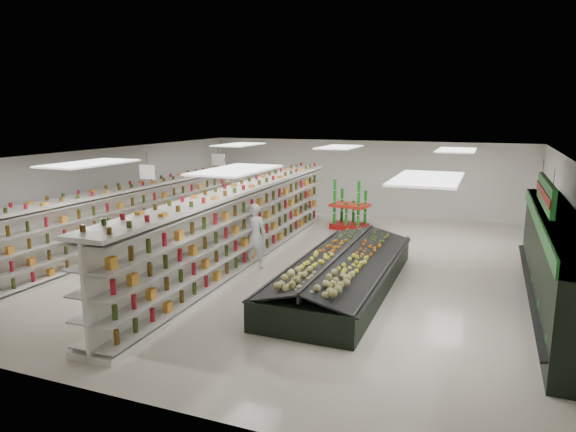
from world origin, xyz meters
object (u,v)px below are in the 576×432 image
at_px(gondola_center, 243,229).
at_px(shopper_background, 228,204).
at_px(gondola_left, 138,219).
at_px(soda_endcap, 350,207).
at_px(produce_island, 343,271).
at_px(shopper_main, 255,236).

bearing_deg(gondola_center, shopper_background, 121.56).
height_order(gondola_left, soda_endcap, gondola_left).
bearing_deg(soda_endcap, produce_island, -76.57).
height_order(produce_island, shopper_background, shopper_background).
xyz_separation_m(produce_island, soda_endcap, (-1.59, 6.66, 0.39)).
height_order(gondola_left, shopper_background, gondola_left).
bearing_deg(shopper_background, soda_endcap, -79.99).
bearing_deg(soda_endcap, shopper_main, -101.84).
relative_size(produce_island, shopper_background, 3.54).
xyz_separation_m(gondola_left, gondola_center, (4.07, -0.44, 0.10)).
relative_size(gondola_left, produce_island, 1.79).
bearing_deg(gondola_left, soda_endcap, 42.80).
relative_size(produce_island, soda_endcap, 3.82).
distance_m(produce_island, soda_endcap, 6.86).
bearing_deg(shopper_background, shopper_main, -152.26).
bearing_deg(gondola_left, produce_island, -10.40).
bearing_deg(gondola_center, shopper_main, -32.08).
height_order(gondola_center, produce_island, gondola_center).
bearing_deg(soda_endcap, gondola_left, -138.51).
bearing_deg(soda_endcap, gondola_center, -107.28).
distance_m(gondola_left, shopper_main, 4.63).
distance_m(gondola_left, shopper_background, 3.92).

